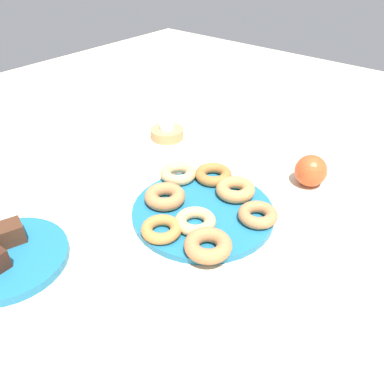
{
  "coord_description": "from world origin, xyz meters",
  "views": [
    {
      "loc": [
        -0.52,
        -0.4,
        0.51
      ],
      "look_at": [
        0.0,
        0.03,
        0.04
      ],
      "focal_mm": 36.9,
      "sensor_mm": 36.0,
      "label": 1
    }
  ],
  "objects_px": {
    "apple": "(311,171)",
    "tealight": "(167,126)",
    "donut_1": "(165,196)",
    "donut_0": "(208,245)",
    "donut_5": "(161,229)",
    "donut_7": "(178,173)",
    "donut_2": "(195,221)",
    "donut_6": "(235,189)",
    "cake_plate": "(8,258)",
    "donut_4": "(213,175)",
    "candle_holder": "(167,133)",
    "brownie_far": "(10,233)",
    "donut_3": "(258,215)",
    "donut_plate": "(203,212)"
  },
  "relations": [
    {
      "from": "apple",
      "to": "tealight",
      "type": "bearing_deg",
      "value": 95.14
    },
    {
      "from": "donut_1",
      "to": "donut_0",
      "type": "bearing_deg",
      "value": -110.57
    },
    {
      "from": "donut_5",
      "to": "donut_7",
      "type": "relative_size",
      "value": 0.94
    },
    {
      "from": "donut_7",
      "to": "apple",
      "type": "height_order",
      "value": "apple"
    },
    {
      "from": "donut_2",
      "to": "tealight",
      "type": "xyz_separation_m",
      "value": [
        0.26,
        0.32,
        0.01
      ]
    },
    {
      "from": "donut_0",
      "to": "donut_1",
      "type": "xyz_separation_m",
      "value": [
        0.06,
        0.16,
        0.0
      ]
    },
    {
      "from": "donut_0",
      "to": "donut_6",
      "type": "relative_size",
      "value": 1.03
    },
    {
      "from": "tealight",
      "to": "cake_plate",
      "type": "bearing_deg",
      "value": -168.54
    },
    {
      "from": "donut_2",
      "to": "donut_4",
      "type": "relative_size",
      "value": 0.96
    },
    {
      "from": "donut_5",
      "to": "donut_6",
      "type": "xyz_separation_m",
      "value": [
        0.2,
        -0.03,
        0.0
      ]
    },
    {
      "from": "donut_2",
      "to": "donut_5",
      "type": "relative_size",
      "value": 1.03
    },
    {
      "from": "donut_2",
      "to": "cake_plate",
      "type": "bearing_deg",
      "value": 143.47
    },
    {
      "from": "donut_4",
      "to": "tealight",
      "type": "distance_m",
      "value": 0.26
    },
    {
      "from": "tealight",
      "to": "apple",
      "type": "height_order",
      "value": "apple"
    },
    {
      "from": "donut_5",
      "to": "apple",
      "type": "xyz_separation_m",
      "value": [
        0.36,
        -0.13,
        0.01
      ]
    },
    {
      "from": "donut_1",
      "to": "cake_plate",
      "type": "relative_size",
      "value": 0.4
    },
    {
      "from": "donut_0",
      "to": "candle_holder",
      "type": "distance_m",
      "value": 0.49
    },
    {
      "from": "cake_plate",
      "to": "donut_6",
      "type": "bearing_deg",
      "value": -26.36
    },
    {
      "from": "donut_0",
      "to": "brownie_far",
      "type": "height_order",
      "value": "brownie_far"
    },
    {
      "from": "donut_0",
      "to": "donut_4",
      "type": "relative_size",
      "value": 1.04
    },
    {
      "from": "donut_4",
      "to": "brownie_far",
      "type": "bearing_deg",
      "value": 158.89
    },
    {
      "from": "donut_1",
      "to": "donut_2",
      "type": "distance_m",
      "value": 0.1
    },
    {
      "from": "donut_0",
      "to": "donut_6",
      "type": "xyz_separation_m",
      "value": [
        0.18,
        0.06,
        -0.0
      ]
    },
    {
      "from": "donut_0",
      "to": "donut_2",
      "type": "xyz_separation_m",
      "value": [
        0.04,
        0.06,
        -0.0
      ]
    },
    {
      "from": "donut_3",
      "to": "tealight",
      "type": "distance_m",
      "value": 0.44
    },
    {
      "from": "donut_5",
      "to": "cake_plate",
      "type": "height_order",
      "value": "donut_5"
    },
    {
      "from": "donut_4",
      "to": "tealight",
      "type": "height_order",
      "value": "tealight"
    },
    {
      "from": "donut_6",
      "to": "donut_1",
      "type": "bearing_deg",
      "value": 139.59
    },
    {
      "from": "donut_0",
      "to": "donut_3",
      "type": "height_order",
      "value": "donut_0"
    },
    {
      "from": "donut_3",
      "to": "apple",
      "type": "distance_m",
      "value": 0.21
    },
    {
      "from": "candle_holder",
      "to": "cake_plate",
      "type": "bearing_deg",
      "value": -168.54
    },
    {
      "from": "donut_2",
      "to": "donut_0",
      "type": "bearing_deg",
      "value": -122.78
    },
    {
      "from": "donut_7",
      "to": "candle_holder",
      "type": "distance_m",
      "value": 0.24
    },
    {
      "from": "donut_2",
      "to": "donut_plate",
      "type": "bearing_deg",
      "value": 22.87
    },
    {
      "from": "donut_0",
      "to": "cake_plate",
      "type": "xyz_separation_m",
      "value": [
        -0.24,
        0.27,
        -0.02
      ]
    },
    {
      "from": "cake_plate",
      "to": "apple",
      "type": "xyz_separation_m",
      "value": [
        0.58,
        -0.3,
        0.03
      ]
    },
    {
      "from": "donut_plate",
      "to": "tealight",
      "type": "relative_size",
      "value": 7.18
    },
    {
      "from": "apple",
      "to": "donut_1",
      "type": "bearing_deg",
      "value": 144.93
    },
    {
      "from": "donut_0",
      "to": "donut_6",
      "type": "distance_m",
      "value": 0.19
    },
    {
      "from": "candle_holder",
      "to": "donut_0",
      "type": "bearing_deg",
      "value": -128.54
    },
    {
      "from": "donut_2",
      "to": "donut_5",
      "type": "xyz_separation_m",
      "value": [
        -0.06,
        0.04,
        -0.0
      ]
    },
    {
      "from": "donut_plate",
      "to": "donut_3",
      "type": "height_order",
      "value": "donut_3"
    },
    {
      "from": "donut_3",
      "to": "donut_4",
      "type": "height_order",
      "value": "same"
    },
    {
      "from": "donut_6",
      "to": "cake_plate",
      "type": "relative_size",
      "value": 0.4
    },
    {
      "from": "donut_6",
      "to": "tealight",
      "type": "bearing_deg",
      "value": 68.5
    },
    {
      "from": "donut_4",
      "to": "cake_plate",
      "type": "bearing_deg",
      "value": 163.24
    },
    {
      "from": "donut_3",
      "to": "donut_5",
      "type": "relative_size",
      "value": 1.01
    },
    {
      "from": "donut_2",
      "to": "tealight",
      "type": "bearing_deg",
      "value": 50.42
    },
    {
      "from": "donut_2",
      "to": "tealight",
      "type": "distance_m",
      "value": 0.41
    },
    {
      "from": "donut_6",
      "to": "brownie_far",
      "type": "relative_size",
      "value": 1.84
    }
  ]
}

